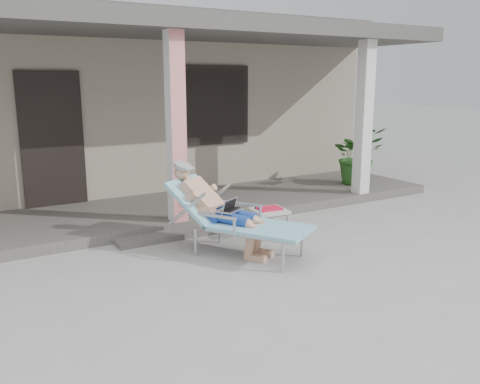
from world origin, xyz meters
TOP-DOWN VIEW (x-y plane):
  - ground at (0.00, 0.00)m, footprint 60.00×60.00m
  - house at (0.00, 6.50)m, footprint 10.40×5.40m
  - porch_deck at (0.00, 3.00)m, footprint 10.00×2.00m
  - porch_overhang at (0.00, 2.95)m, footprint 10.00×2.30m
  - porch_step at (0.00, 1.85)m, footprint 2.00×0.30m
  - lounger at (0.14, 0.97)m, footprint 1.50×1.86m
  - side_table at (0.97, 1.28)m, footprint 0.49×0.49m
  - potted_palm at (4.01, 2.80)m, footprint 1.05×0.93m

SIDE VIEW (x-z plane):
  - ground at x=0.00m, z-range 0.00..0.00m
  - porch_step at x=0.00m, z-range 0.00..0.07m
  - porch_deck at x=0.00m, z-range 0.00..0.15m
  - side_table at x=0.97m, z-range 0.14..0.54m
  - potted_palm at x=4.01m, z-range 0.15..1.24m
  - lounger at x=0.14m, z-range 0.14..1.33m
  - house at x=0.00m, z-range 0.02..3.32m
  - porch_overhang at x=0.00m, z-range 1.36..4.21m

